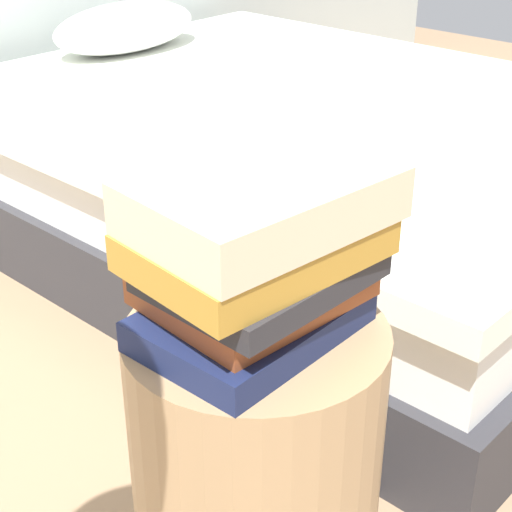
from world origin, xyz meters
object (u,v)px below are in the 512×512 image
object	(u,v)px
bed	(300,169)
book_charcoal	(261,271)
book_cream	(262,200)
book_navy	(249,320)
side_table	(256,499)
book_ochre	(256,244)
book_rust	(253,286)

from	to	relation	value
bed	book_charcoal	xyz separation A→B (m)	(-1.13, -0.87, 0.43)
book_charcoal	book_cream	bearing A→B (deg)	-64.96
book_cream	book_navy	bearing A→B (deg)	129.84
bed	book_charcoal	world-z (taller)	book_charcoal
book_navy	book_cream	distance (m)	0.17
bed	book_charcoal	distance (m)	1.49
book_cream	bed	bearing A→B (deg)	42.80
book_charcoal	book_cream	distance (m)	0.09
side_table	book_navy	size ratio (longest dim) A/B	2.12
book_charcoal	book_ochre	size ratio (longest dim) A/B	0.88
bed	book_navy	distance (m)	1.47
bed	book_rust	bearing A→B (deg)	-142.96
book_rust	book_cream	bearing A→B (deg)	-104.33
book_navy	book_rust	distance (m)	0.04
book_navy	book_cream	bearing A→B (deg)	-56.72
bed	book_cream	size ratio (longest dim) A/B	6.70
side_table	book_rust	xyz separation A→B (m)	(0.01, 0.01, 0.35)
book_ochre	book_rust	bearing A→B (deg)	56.78
bed	side_table	size ratio (longest dim) A/B	3.48
book_rust	book_navy	bearing A→B (deg)	-150.57
bed	book_cream	bearing A→B (deg)	-142.43
book_ochre	book_cream	bearing A→B (deg)	-4.51
book_rust	book_charcoal	size ratio (longest dim) A/B	0.98
side_table	book_navy	bearing A→B (deg)	156.32
book_rust	book_charcoal	world-z (taller)	book_charcoal
book_charcoal	book_ochre	distance (m)	0.04
book_rust	book_charcoal	xyz separation A→B (m)	(-0.01, -0.02, 0.03)
side_table	book_ochre	xyz separation A→B (m)	(-0.01, -0.01, 0.42)
side_table	book_charcoal	world-z (taller)	book_charcoal
side_table	book_ochre	bearing A→B (deg)	-135.23
book_navy	book_ochre	bearing A→B (deg)	-87.77
book_cream	book_rust	bearing A→B (deg)	76.87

